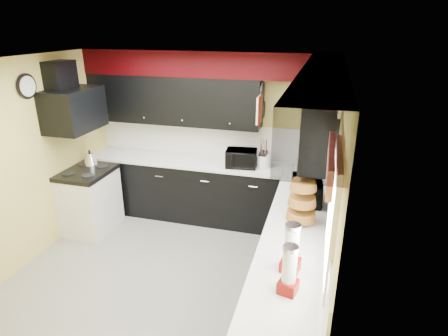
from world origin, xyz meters
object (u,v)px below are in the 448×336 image
at_px(toaster_oven, 241,158).
at_px(kettle, 90,159).
at_px(knife_block, 263,159).
at_px(microwave, 307,191).
at_px(utensil_crock, 263,162).

height_order(toaster_oven, kettle, toaster_oven).
bearing_deg(knife_block, microwave, -50.35).
bearing_deg(kettle, knife_block, 12.14).
distance_m(toaster_oven, kettle, 2.19).
xyz_separation_m(knife_block, kettle, (-2.45, -0.53, -0.05)).
bearing_deg(toaster_oven, utensil_crock, 1.08).
bearing_deg(utensil_crock, knife_block, 97.56).
height_order(knife_block, kettle, knife_block).
distance_m(microwave, kettle, 3.14).
distance_m(utensil_crock, kettle, 2.50).
relative_size(microwave, knife_block, 2.12).
bearing_deg(kettle, utensil_crock, 11.35).
bearing_deg(toaster_oven, kettle, -174.43).
bearing_deg(microwave, knife_block, 27.18).
distance_m(toaster_oven, knife_block, 0.31).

